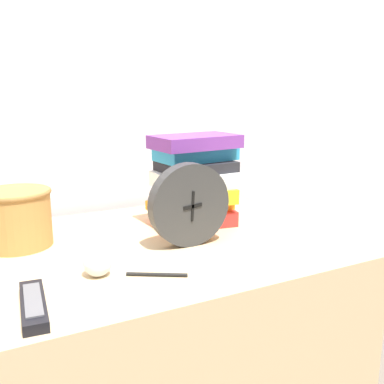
{
  "coord_description": "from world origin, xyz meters",
  "views": [
    {
      "loc": [
        -0.31,
        -0.67,
        1.1
      ],
      "look_at": [
        0.23,
        0.37,
        0.83
      ],
      "focal_mm": 42.0,
      "sensor_mm": 36.0,
      "label": 1
    }
  ],
  "objects_px": {
    "tv_remote": "(33,305)",
    "desk_clock": "(190,205)",
    "pen": "(157,275)",
    "crumpled_paper_ball": "(97,262)",
    "basket": "(16,216)",
    "book_stack": "(195,181)"
  },
  "relations": [
    {
      "from": "book_stack",
      "to": "tv_remote",
      "type": "height_order",
      "value": "book_stack"
    },
    {
      "from": "desk_clock",
      "to": "basket",
      "type": "xyz_separation_m",
      "value": [
        -0.38,
        0.19,
        -0.03
      ]
    },
    {
      "from": "book_stack",
      "to": "basket",
      "type": "distance_m",
      "value": 0.49
    },
    {
      "from": "desk_clock",
      "to": "pen",
      "type": "distance_m",
      "value": 0.23
    },
    {
      "from": "book_stack",
      "to": "tv_remote",
      "type": "distance_m",
      "value": 0.61
    },
    {
      "from": "book_stack",
      "to": "pen",
      "type": "relative_size",
      "value": 2.25
    },
    {
      "from": "book_stack",
      "to": "pen",
      "type": "distance_m",
      "value": 0.41
    },
    {
      "from": "desk_clock",
      "to": "basket",
      "type": "height_order",
      "value": "desk_clock"
    },
    {
      "from": "basket",
      "to": "crumpled_paper_ball",
      "type": "xyz_separation_m",
      "value": [
        0.12,
        -0.27,
        -0.05
      ]
    },
    {
      "from": "desk_clock",
      "to": "tv_remote",
      "type": "xyz_separation_m",
      "value": [
        -0.4,
        -0.18,
        -0.09
      ]
    },
    {
      "from": "pen",
      "to": "basket",
      "type": "bearing_deg",
      "value": 124.76
    },
    {
      "from": "crumpled_paper_ball",
      "to": "pen",
      "type": "xyz_separation_m",
      "value": [
        0.11,
        -0.06,
        -0.03
      ]
    },
    {
      "from": "book_stack",
      "to": "tv_remote",
      "type": "xyz_separation_m",
      "value": [
        -0.5,
        -0.33,
        -0.12
      ]
    },
    {
      "from": "tv_remote",
      "to": "desk_clock",
      "type": "bearing_deg",
      "value": 23.49
    },
    {
      "from": "desk_clock",
      "to": "book_stack",
      "type": "xyz_separation_m",
      "value": [
        0.1,
        0.16,
        0.02
      ]
    },
    {
      "from": "desk_clock",
      "to": "book_stack",
      "type": "distance_m",
      "value": 0.19
    },
    {
      "from": "desk_clock",
      "to": "basket",
      "type": "relative_size",
      "value": 1.19
    },
    {
      "from": "desk_clock",
      "to": "book_stack",
      "type": "relative_size",
      "value": 0.81
    },
    {
      "from": "desk_clock",
      "to": "crumpled_paper_ball",
      "type": "relative_size",
      "value": 3.51
    },
    {
      "from": "desk_clock",
      "to": "crumpled_paper_ball",
      "type": "bearing_deg",
      "value": -162.82
    },
    {
      "from": "book_stack",
      "to": "tv_remote",
      "type": "bearing_deg",
      "value": -146.37
    },
    {
      "from": "tv_remote",
      "to": "pen",
      "type": "distance_m",
      "value": 0.26
    }
  ]
}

